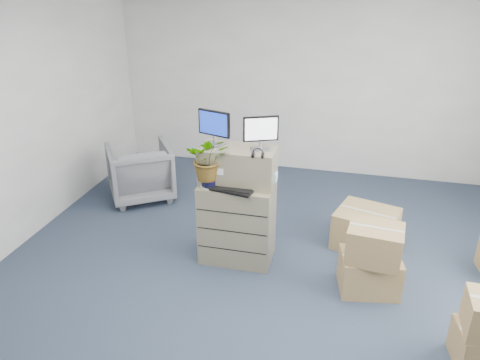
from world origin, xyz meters
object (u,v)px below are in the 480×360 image
Objects in this scene: filing_cabinet_lower at (237,222)px; water_bottle at (248,175)px; monitor_left at (214,126)px; office_chair at (140,169)px; keyboard at (231,189)px; potted_plant at (209,164)px; monitor_right at (261,131)px.

filing_cabinet_lower is 0.59m from water_bottle.
monitor_left is at bearing 170.77° from water_bottle.
water_bottle is at bearing 7.97° from filing_cabinet_lower.
monitor_left is 0.43× the size of office_chair.
keyboard reaches higher than office_chair.
keyboard is 0.85× the size of potted_plant.
potted_plant is at bearing 104.17° from office_chair.
monitor_right is at bearing 18.09° from potted_plant.
monitor_right is 0.42× the size of office_chair.
monitor_left is 1.64× the size of water_bottle.
keyboard is 0.35m from potted_plant.
monitor_right reaches higher than water_bottle.
monitor_right reaches higher than potted_plant.
monitor_left reaches higher than filing_cabinet_lower.
monitor_right reaches higher than keyboard.
monitor_left reaches higher than monitor_right.
filing_cabinet_lower is 1.09m from monitor_right.
monitor_right is at bearing 48.81° from keyboard.
water_bottle is (0.39, -0.06, -0.49)m from monitor_left.
potted_plant reaches higher than filing_cabinet_lower.
water_bottle is 0.41× the size of potted_plant.
monitor_left is 0.51m from monitor_right.
filing_cabinet_lower is at bearing 111.55° from office_chair.
office_chair is (-1.97, 1.14, -1.09)m from monitor_right.
monitor_left is 0.69m from keyboard.
filing_cabinet_lower is 1.98× the size of keyboard.
monitor_left is (-0.27, 0.08, 1.07)m from filing_cabinet_lower.
keyboard reaches higher than filing_cabinet_lower.
keyboard is at bearing 107.74° from office_chair.
keyboard is at bearing -165.29° from monitor_right.
monitor_left is at bearing 152.58° from monitor_right.
monitor_right is at bearing 13.70° from water_bottle.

